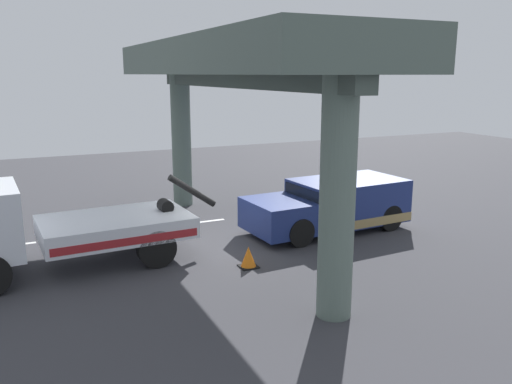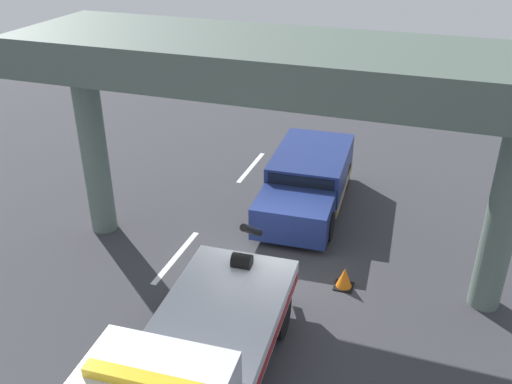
% 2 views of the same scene
% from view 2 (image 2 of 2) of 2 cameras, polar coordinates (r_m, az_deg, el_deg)
% --- Properties ---
extents(ground_plane, '(60.00, 40.00, 0.10)m').
position_cam_2_polar(ground_plane, '(14.52, 1.10, -8.66)').
color(ground_plane, '#38383D').
extents(lane_stripe_west, '(2.60, 0.16, 0.01)m').
position_cam_2_polar(lane_stripe_west, '(20.11, -0.50, 2.54)').
color(lane_stripe_west, silver).
rests_on(lane_stripe_west, ground).
extents(lane_stripe_mid, '(2.60, 0.16, 0.01)m').
position_cam_2_polar(lane_stripe_mid, '(15.33, -8.13, -6.54)').
color(lane_stripe_mid, silver).
rests_on(lane_stripe_mid, ground).
extents(tow_truck_white, '(7.31, 2.72, 2.46)m').
position_cam_2_polar(tow_truck_white, '(10.40, -7.11, -17.61)').
color(tow_truck_white, silver).
rests_on(tow_truck_white, ground).
extents(towed_van_green, '(5.31, 2.47, 1.58)m').
position_cam_2_polar(towed_van_green, '(17.42, 5.27, 1.06)').
color(towed_van_green, navy).
rests_on(towed_van_green, ground).
extents(overpass_structure, '(3.60, 12.42, 5.81)m').
position_cam_2_polar(overpass_structure, '(12.83, 2.26, 11.64)').
color(overpass_structure, '#596B60').
rests_on(overpass_structure, ground).
extents(traffic_cone_orange, '(0.46, 0.46, 0.55)m').
position_cam_2_polar(traffic_cone_orange, '(14.14, 8.97, -8.65)').
color(traffic_cone_orange, orange).
rests_on(traffic_cone_orange, ground).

